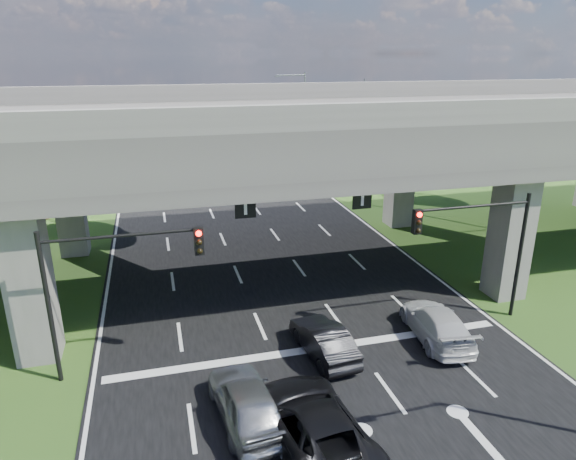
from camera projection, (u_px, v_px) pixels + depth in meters
name	position (u px, v px, depth m)	size (l,w,h in m)	color
ground	(344.00, 401.00, 18.40)	(160.00, 160.00, 0.00)	#274716
road	(277.00, 286.00, 27.53)	(18.00, 120.00, 0.03)	black
overpass	(267.00, 132.00, 26.78)	(80.00, 15.00, 10.00)	#393634
signal_right	(482.00, 237.00, 22.55)	(5.76, 0.54, 6.00)	black
signal_left	(108.00, 274.00, 18.73)	(5.76, 0.54, 6.00)	black
streetlight_far	(358.00, 133.00, 40.89)	(3.38, 0.25, 10.00)	gray
streetlight_beyond	(301.00, 112.00, 55.50)	(3.38, 0.25, 10.00)	gray
tree_left_near	(37.00, 156.00, 37.17)	(4.50, 4.50, 7.80)	black
tree_left_mid	(18.00, 148.00, 43.96)	(3.91, 3.90, 6.76)	black
tree_left_far	(77.00, 123.00, 51.93)	(4.80, 4.80, 8.32)	black
tree_right_near	(371.00, 140.00, 45.70)	(4.20, 4.20, 7.28)	black
tree_right_mid	(366.00, 130.00, 53.85)	(3.91, 3.90, 6.76)	black
tree_right_far	(307.00, 117.00, 59.97)	(4.50, 4.50, 7.80)	black
car_silver	(246.00, 401.00, 17.12)	(1.88, 4.66, 1.59)	#929498
car_dark	(324.00, 340.00, 20.97)	(1.46, 4.18, 1.38)	black
car_white	(437.00, 324.00, 22.22)	(1.97, 4.85, 1.41)	#BBBBBB
car_trailing	(315.00, 426.00, 15.99)	(2.64, 5.72, 1.59)	black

